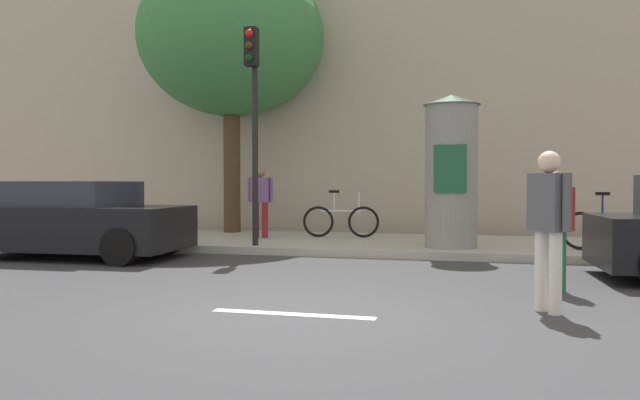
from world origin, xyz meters
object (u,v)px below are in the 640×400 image
street_tree (231,38)px  bicycle_leaning (341,221)px  pedestrian_in_red_top (260,197)px  parked_car_dark (75,220)px  pedestrian_near_pole (555,220)px  poster_column (451,170)px  traffic_light (253,100)px  pedestrian_tallest (549,218)px  bicycle_upright (612,230)px

street_tree → bicycle_leaning: street_tree is taller
street_tree → pedestrian_in_red_top: street_tree is taller
bicycle_leaning → parked_car_dark: (-4.29, -3.80, 0.16)m
pedestrian_near_pole → parked_car_dark: bearing=169.9°
street_tree → pedestrian_in_red_top: 4.45m
poster_column → parked_car_dark: poster_column is taller
pedestrian_in_red_top → street_tree: bearing=132.0°
traffic_light → pedestrian_near_pole: traffic_light is taller
traffic_light → poster_column: size_ratio=1.45×
pedestrian_near_pole → pedestrian_in_red_top: (-5.78, 4.66, 0.16)m
pedestrian_in_red_top → traffic_light: bearing=-74.6°
pedestrian_tallest → pedestrian_in_red_top: pedestrian_in_red_top is taller
poster_column → pedestrian_tallest: size_ratio=1.70×
pedestrian_near_pole → parked_car_dark: 8.46m
poster_column → pedestrian_tallest: 5.34m
poster_column → pedestrian_near_pole: (1.48, -3.64, -0.73)m
poster_column → parked_car_dark: 7.24m
pedestrian_near_pole → bicycle_leaning: (-4.04, 5.28, -0.39)m
pedestrian_tallest → parked_car_dark: pedestrian_tallest is taller
poster_column → pedestrian_in_red_top: bearing=166.7°
pedestrian_near_pole → poster_column: bearing=112.2°
bicycle_upright → pedestrian_in_red_top: bearing=172.0°
poster_column → pedestrian_near_pole: bearing=-67.8°
pedestrian_in_red_top → parked_car_dark: size_ratio=0.39×
bicycle_upright → pedestrian_tallest: bearing=-107.7°
traffic_light → pedestrian_in_red_top: (-0.47, 1.71, -1.96)m
pedestrian_tallest → street_tree: bearing=131.9°
bicycle_upright → parked_car_dark: bearing=-167.4°
poster_column → pedestrian_in_red_top: size_ratio=1.84×
pedestrian_tallest → pedestrian_in_red_top: size_ratio=1.09×
pedestrian_near_pole → pedestrian_tallest: (-0.24, -1.51, 0.10)m
pedestrian_near_pole → pedestrian_tallest: pedestrian_tallest is taller
street_tree → bicycle_upright: bearing=-16.1°
parked_car_dark → traffic_light: bearing=26.0°
street_tree → pedestrian_tallest: (6.83, -7.61, -4.07)m
poster_column → parked_car_dark: bearing=-162.5°
pedestrian_tallest → traffic_light: bearing=138.6°
traffic_light → poster_column: 4.14m
bicycle_leaning → pedestrian_tallest: bearing=-60.8°
poster_column → bicycle_upright: size_ratio=1.73×
pedestrian_near_pole → bicycle_upright: size_ratio=0.91×
traffic_light → parked_car_dark: traffic_light is taller
bicycle_leaning → poster_column: bearing=-32.7°
poster_column → bicycle_leaning: size_ratio=1.68×
parked_car_dark → pedestrian_near_pole: bearing=-10.1°
pedestrian_near_pole → traffic_light: bearing=150.9°
pedestrian_near_pole → bicycle_upright: (1.40, 3.65, -0.39)m
pedestrian_near_pole → parked_car_dark: pedestrian_near_pole is taller
pedestrian_tallest → bicycle_leaning: (-3.80, 6.80, -0.49)m
pedestrian_in_red_top → bicycle_upright: size_ratio=0.94×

